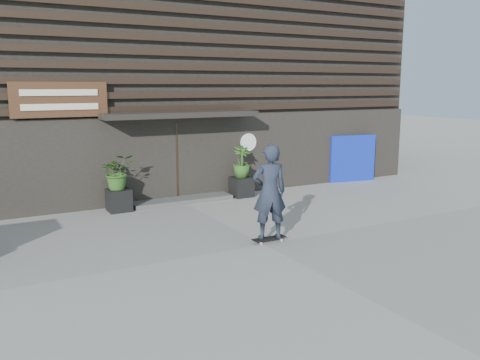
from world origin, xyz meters
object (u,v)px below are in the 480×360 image
planter_pot_left (119,200)px  skateboarder (269,192)px  planter_pot_right (242,187)px  blue_tarp (352,158)px

planter_pot_left → skateboarder: bearing=-64.0°
skateboarder → planter_pot_right: bearing=68.4°
planter_pot_right → planter_pot_left: bearing=180.0°
planter_pot_left → blue_tarp: (8.46, 0.30, 0.52)m
planter_pot_left → blue_tarp: size_ratio=0.34×
planter_pot_left → skateboarder: (2.10, -4.31, 0.81)m
blue_tarp → planter_pot_right: bearing=-167.0°
planter_pot_left → blue_tarp: 8.48m
planter_pot_right → skateboarder: (-1.70, -4.31, 0.81)m
blue_tarp → skateboarder: (-6.36, -4.61, 0.29)m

